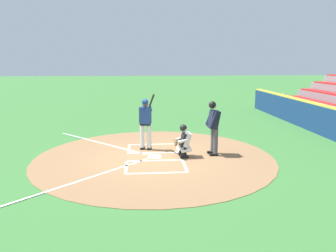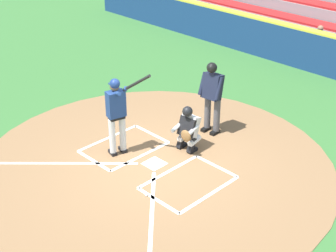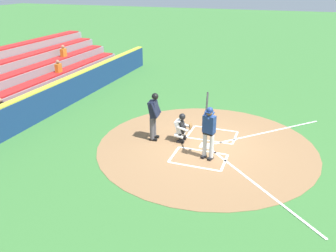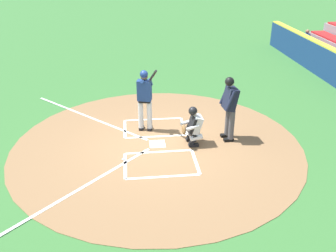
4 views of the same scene
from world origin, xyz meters
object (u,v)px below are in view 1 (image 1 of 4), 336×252
(batter, at_px, (146,120))
(plate_umpire, at_px, (213,124))
(catcher, at_px, (184,140))
(baseball, at_px, (125,164))

(batter, height_order, plate_umpire, batter)
(batter, distance_m, catcher, 1.68)
(batter, relative_size, plate_umpire, 1.14)
(batter, bearing_deg, baseball, 158.08)
(plate_umpire, bearing_deg, catcher, 100.56)
(catcher, distance_m, baseball, 2.12)
(batter, bearing_deg, catcher, -128.61)
(catcher, xyz_separation_m, plate_umpire, (0.19, -1.04, 0.49))
(batter, distance_m, plate_umpire, 2.43)
(plate_umpire, distance_m, baseball, 3.26)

